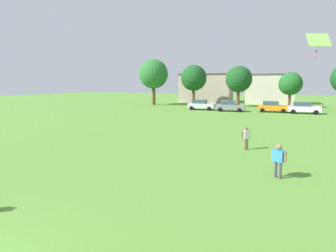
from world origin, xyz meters
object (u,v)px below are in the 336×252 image
tree_left (194,78)px  tree_right (291,84)px  parked_car_gray_1 (230,106)px  tree_far_left (154,74)px  parked_car_silver_0 (201,105)px  tree_center (239,79)px  parked_car_white_3 (303,108)px  kite (318,42)px  bystander_near_trees (246,136)px  adult_bystander (279,158)px  parked_car_orange_2 (272,107)px

tree_left → tree_right: size_ratio=1.27×
parked_car_gray_1 → tree_left: bearing=130.9°
tree_far_left → tree_right: 25.66m
tree_right → tree_left: bearing=-179.8°
parked_car_silver_0 → tree_center: size_ratio=0.57×
tree_far_left → parked_car_white_3: bearing=-15.6°
tree_right → tree_far_left: bearing=-175.4°
parked_car_gray_1 → parked_car_white_3: same height
tree_far_left → tree_right: tree_far_left is taller
tree_left → tree_center: (8.81, -0.91, -0.28)m
kite → tree_center: 38.90m
bystander_near_trees → parked_car_gray_1: (-4.31, 24.80, -0.04)m
kite → tree_center: (-7.16, 38.22, -1.04)m
tree_right → parked_car_gray_1: bearing=-132.7°
adult_bystander → parked_car_white_3: parked_car_white_3 is taller
adult_bystander → tree_right: tree_right is taller
parked_car_white_3 → adult_bystander: bearing=-98.0°
tree_far_left → tree_left: tree_far_left is taller
parked_car_gray_1 → tree_center: 9.89m
parked_car_silver_0 → tree_right: tree_right is taller
parked_car_orange_2 → tree_right: size_ratio=0.69×
parked_car_gray_1 → tree_center: bearing=88.2°
parked_car_gray_1 → kite: bearing=-75.7°
tree_right → parked_car_white_3: bearing=-82.5°
tree_far_left → tree_right: bearing=4.6°
tree_center → tree_right: 8.95m
parked_car_silver_0 → parked_car_white_3: same height
tree_left → parked_car_orange_2: bearing=-31.2°
tree_right → parked_car_silver_0: bearing=-146.7°
parked_car_gray_1 → parked_car_white_3: 10.41m
bystander_near_trees → parked_car_silver_0: 27.14m
kite → tree_right: 39.28m
bystander_near_trees → tree_right: (4.83, 34.71, 3.34)m
bystander_near_trees → parked_car_orange_2: (1.89, 25.73, -0.04)m
adult_bystander → tree_center: 39.49m
tree_center → adult_bystander: bearing=-81.4°
parked_car_orange_2 → adult_bystander: bearing=-90.1°
parked_car_silver_0 → bystander_near_trees: bearing=-70.4°
parked_car_white_3 → tree_right: size_ratio=0.69×
adult_bystander → tree_far_left: tree_far_left is taller
parked_car_orange_2 → parked_car_gray_1: bearing=-171.5°
parked_car_gray_1 → tree_right: size_ratio=0.69×
kite → tree_far_left: (-23.80, 37.12, 0.04)m
parked_car_gray_1 → tree_far_left: tree_far_left is taller
tree_far_left → parked_car_orange_2: bearing=-17.0°
adult_bystander → tree_right: bearing=-60.8°
parked_car_silver_0 → tree_left: (-3.72, 9.10, 4.51)m
bystander_near_trees → parked_car_gray_1: 25.17m
parked_car_orange_2 → tree_left: (-14.73, 8.92, 4.51)m
kite → parked_car_white_3: bearing=84.3°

